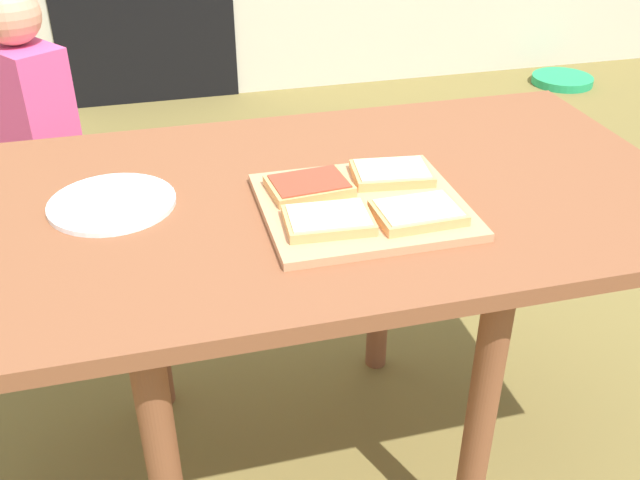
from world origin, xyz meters
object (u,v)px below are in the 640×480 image
child_left (38,143)px  garden_hose_coil (562,80)px  pizza_slice_far_left (309,186)px  plate_white_left (112,203)px  pizza_slice_far_right (392,173)px  pizza_slice_near_right (418,212)px  dining_table (292,234)px  cutting_board (362,206)px  pizza_slice_near_left (328,220)px

child_left → garden_hose_coil: child_left is taller
pizza_slice_far_left → plate_white_left: bearing=170.1°
pizza_slice_far_right → pizza_slice_near_right: 0.16m
pizza_slice_near_right → child_left: (-0.73, 0.96, -0.20)m
garden_hose_coil → dining_table: bearing=-132.1°
cutting_board → child_left: child_left is taller
pizza_slice_near_left → cutting_board: bearing=38.3°
cutting_board → pizza_slice_near_left: pizza_slice_near_left is taller
pizza_slice_far_right → plate_white_left: size_ratio=0.69×
dining_table → pizza_slice_far_left: (0.03, -0.02, 0.11)m
pizza_slice_near_left → child_left: (-0.58, 0.95, -0.20)m
dining_table → child_left: (-0.54, 0.79, -0.09)m
cutting_board → plate_white_left: bearing=163.5°
dining_table → cutting_board: cutting_board is taller
pizza_slice_far_left → plate_white_left: size_ratio=0.68×
cutting_board → pizza_slice_far_right: bearing=43.8°
dining_table → pizza_slice_near_left: size_ratio=9.85×
pizza_slice_far_left → child_left: bearing=125.2°
pizza_slice_far_right → child_left: 1.11m
pizza_slice_far_right → pizza_slice_near_left: bearing=-138.8°
cutting_board → pizza_slice_near_right: 0.11m
cutting_board → plate_white_left: (-0.44, 0.13, -0.00)m
pizza_slice_far_left → child_left: child_left is taller
child_left → pizza_slice_far_right: bearing=-47.3°
pizza_slice_far_right → child_left: size_ratio=0.16×
pizza_slice_near_right → pizza_slice_near_left: size_ratio=0.98×
pizza_slice_near_right → garden_hose_coil: bearing=52.6°
cutting_board → garden_hose_coil: 3.16m
dining_table → pizza_slice_far_left: 0.12m
pizza_slice_near_left → child_left: child_left is taller
dining_table → garden_hose_coil: 3.14m
dining_table → plate_white_left: bearing=172.9°
pizza_slice_near_right → pizza_slice_near_left: same height
pizza_slice_far_right → plate_white_left: bearing=174.5°
pizza_slice_far_left → child_left: size_ratio=0.16×
dining_table → plate_white_left: 0.34m
cutting_board → pizza_slice_near_right: bearing=-45.9°
cutting_board → pizza_slice_far_left: (-0.08, 0.07, 0.02)m
pizza_slice_far_right → pizza_slice_far_left: same height
dining_table → pizza_slice_far_right: (0.20, -0.01, 0.11)m
pizza_slice_far_right → child_left: child_left is taller
pizza_slice_near_left → garden_hose_coil: 3.26m
pizza_slice_near_right → pizza_slice_far_left: size_ratio=0.96×
cutting_board → dining_table: bearing=141.3°
plate_white_left → child_left: size_ratio=0.24×
pizza_slice_far_right → dining_table: bearing=177.2°
plate_white_left → child_left: 0.80m
dining_table → plate_white_left: (-0.33, 0.04, 0.09)m
dining_table → pizza_slice_near_right: (0.19, -0.17, 0.11)m
pizza_slice_near_left → garden_hose_coil: size_ratio=0.46×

